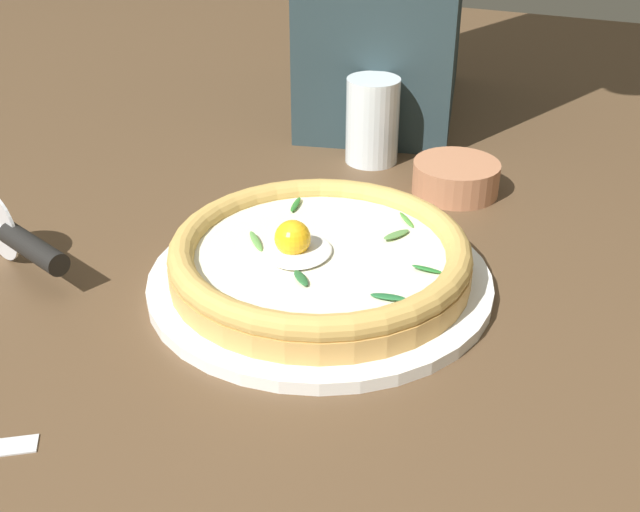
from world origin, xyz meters
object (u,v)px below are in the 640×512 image
at_px(pizza, 320,256).
at_px(pizza_cutter, 24,242).
at_px(side_bowl, 456,178).
at_px(drinking_glass, 372,127).

distance_m(pizza, pizza_cutter, 0.28).
xyz_separation_m(side_bowl, pizza_cutter, (-0.34, 0.33, 0.02)).
height_order(pizza, pizza_cutter, pizza_cutter).
distance_m(pizza_cutter, drinking_glass, 0.44).
xyz_separation_m(pizza, drinking_glass, (0.30, 0.05, 0.01)).
bearing_deg(drinking_glass, side_bowl, -112.90).
bearing_deg(side_bowl, pizza_cutter, 135.63).
bearing_deg(pizza_cutter, drinking_glass, -28.33).
distance_m(pizza, side_bowl, 0.26).
bearing_deg(side_bowl, drinking_glass, 67.10).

